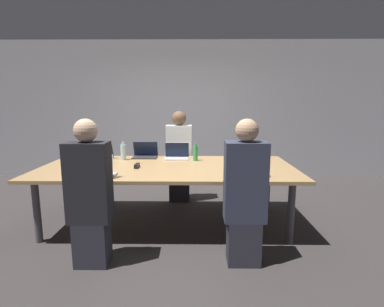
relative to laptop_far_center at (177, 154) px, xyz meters
name	(u,v)px	position (x,y,z in m)	size (l,w,h in m)	color
ground_plane	(168,223)	(-0.09, -0.51, -0.84)	(24.00, 24.00, 0.00)	#383333
curtain_wall	(178,111)	(-0.09, 1.99, 0.56)	(12.00, 0.06, 2.80)	#ADADB2
conference_table	(167,170)	(-0.09, -0.51, -0.12)	(3.22, 1.46, 0.77)	tan
laptop_far_center	(177,154)	(0.00, 0.00, 0.00)	(0.34, 0.23, 0.24)	silver
person_far_center	(179,158)	(0.01, 0.43, -0.14)	(0.40, 0.24, 1.44)	#2D2D38
bottle_far_center	(195,153)	(0.27, -0.13, 0.04)	(0.07, 0.07, 0.24)	green
laptop_near_left	(99,171)	(-0.78, -1.07, 0.01)	(0.32, 0.26, 0.26)	#B7B7BC
person_near_left	(90,196)	(-0.75, -1.51, -0.14)	(0.40, 0.24, 1.44)	#2D2D38
laptop_near_right	(243,171)	(0.79, -1.03, 0.00)	(0.33, 0.22, 0.22)	#B7B7BC
person_near_right	(245,195)	(0.75, -1.47, -0.14)	(0.40, 0.24, 1.44)	#2D2D38
cup_near_right	(265,173)	(1.04, -1.02, -0.03)	(0.09, 0.09, 0.09)	brown
laptop_far_midleft	(145,153)	(-0.48, 0.10, 0.00)	(0.36, 0.23, 0.23)	#333338
bottle_far_midleft	(123,152)	(-0.76, -0.08, 0.04)	(0.08, 0.08, 0.26)	#ADD1E0
laptop_far_left	(102,154)	(-1.09, -0.02, 0.00)	(0.31, 0.24, 0.23)	gray
bottle_far_left	(80,155)	(-1.35, -0.18, 0.02)	(0.06, 0.06, 0.20)	#ADD1E0
stapler	(137,166)	(-0.47, -0.59, -0.04)	(0.05, 0.15, 0.05)	black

